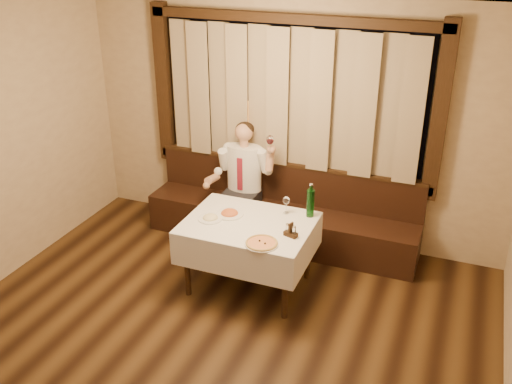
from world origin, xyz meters
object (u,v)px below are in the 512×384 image
at_px(dining_table, 249,231).
at_px(pizza, 262,243).
at_px(pasta_red, 230,211).
at_px(green_bottle, 310,203).
at_px(seated_man, 242,174).
at_px(pasta_cream, 210,216).
at_px(cruet_caddy, 291,232).
at_px(banquette, 282,217).

relative_size(dining_table, pizza, 4.00).
distance_m(dining_table, pasta_red, 0.29).
height_order(green_bottle, seated_man, seated_man).
xyz_separation_m(pizza, pasta_cream, (-0.66, 0.27, 0.02)).
relative_size(dining_table, seated_man, 0.89).
xyz_separation_m(pasta_red, pasta_cream, (-0.14, -0.16, -0.00)).
relative_size(pasta_red, green_bottle, 0.80).
height_order(pasta_cream, cruet_caddy, cruet_caddy).
bearing_deg(pasta_red, banquette, 75.80).
bearing_deg(pasta_cream, pizza, -22.63).
bearing_deg(dining_table, pizza, -52.42).
xyz_separation_m(dining_table, pasta_red, (-0.24, 0.07, 0.14)).
height_order(pizza, green_bottle, green_bottle).
height_order(pasta_cream, seated_man, seated_man).
xyz_separation_m(banquette, green_bottle, (0.53, -0.67, 0.60)).
bearing_deg(cruet_caddy, dining_table, -176.92).
relative_size(dining_table, pasta_red, 4.46).
xyz_separation_m(pasta_cream, green_bottle, (0.91, 0.44, 0.12)).
bearing_deg(pizza, cruet_caddy, 50.88).
xyz_separation_m(green_bottle, seated_man, (-0.99, 0.58, -0.08)).
bearing_deg(banquette, pizza, -78.66).
height_order(banquette, seated_man, seated_man).
height_order(pizza, pasta_cream, pasta_cream).
height_order(pasta_red, green_bottle, green_bottle).
distance_m(green_bottle, cruet_caddy, 0.48).
bearing_deg(cruet_caddy, pizza, -112.70).
distance_m(banquette, pasta_cream, 1.27).
bearing_deg(green_bottle, banquette, 128.19).
bearing_deg(pasta_cream, green_bottle, 25.52).
bearing_deg(seated_man, dining_table, -63.77).
bearing_deg(green_bottle, dining_table, -146.59).
xyz_separation_m(cruet_caddy, seated_man, (-0.94, 1.05, 0.02)).
relative_size(dining_table, pasta_cream, 5.09).
height_order(pasta_red, seated_man, seated_man).
relative_size(pizza, cruet_caddy, 2.22).
height_order(pasta_cream, green_bottle, green_bottle).
height_order(dining_table, pizza, pizza).
xyz_separation_m(banquette, pasta_cream, (-0.38, -1.11, 0.48)).
relative_size(pasta_cream, cruet_caddy, 1.75).
bearing_deg(banquette, pasta_red, -104.20).
height_order(banquette, pizza, banquette).
relative_size(dining_table, green_bottle, 3.55).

